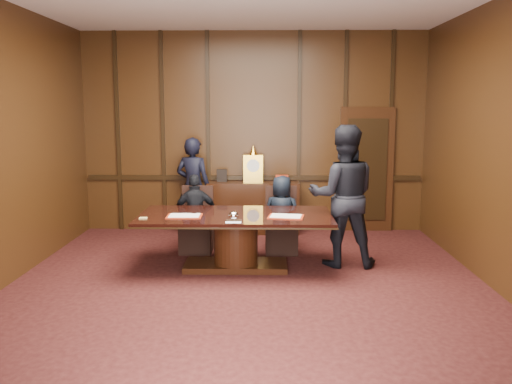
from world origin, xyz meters
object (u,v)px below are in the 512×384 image
witness_left (193,186)px  witness_right (343,196)px  conference_table (236,232)px  signatory_left (196,214)px  signatory_right (282,215)px  sideboard (253,205)px

witness_left → witness_right: (2.32, -1.80, 0.14)m
conference_table → witness_right: 1.56m
conference_table → signatory_left: size_ratio=2.17×
signatory_right → witness_left: (-1.49, 1.20, 0.25)m
conference_table → witness_left: 2.20m
sideboard → witness_left: size_ratio=0.95×
sideboard → signatory_left: bearing=-121.7°
witness_left → witness_right: size_ratio=0.86×
witness_left → sideboard: bearing=-154.8°
sideboard → witness_left: 1.10m
signatory_right → witness_right: bearing=159.9°
signatory_right → witness_right: 1.09m
sideboard → signatory_right: bearing=-71.3°
witness_right → signatory_right: bearing=-33.7°
sideboard → signatory_left: size_ratio=1.33×
conference_table → sideboard: bearing=84.9°
signatory_left → conference_table: bearing=116.6°
sideboard → witness_right: size_ratio=0.81×
conference_table → signatory_right: size_ratio=2.20×
signatory_right → witness_left: witness_left is taller
sideboard → witness_right: (1.29, -1.96, 0.50)m
signatory_right → witness_left: bearing=-23.1°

